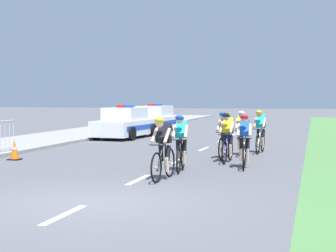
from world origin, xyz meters
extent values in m
plane|color=#56565B|center=(0.00, 0.00, 0.00)|extent=(160.00, 160.00, 0.00)
cube|color=gray|center=(-7.77, 14.00, 0.06)|extent=(3.96, 60.00, 0.12)
cube|color=#9E9E99|center=(-5.87, 14.00, 0.07)|extent=(0.16, 60.00, 0.13)
cube|color=white|center=(0.00, -1.18, 0.00)|extent=(0.14, 1.60, 0.01)
cube|color=white|center=(0.00, 2.82, 0.00)|extent=(0.14, 1.60, 0.01)
cube|color=white|center=(0.00, 6.82, 0.00)|extent=(0.14, 1.60, 0.01)
cube|color=white|center=(0.00, 10.82, 0.00)|extent=(0.14, 1.60, 0.01)
cube|color=white|center=(0.00, 14.82, 0.00)|extent=(0.14, 1.60, 0.01)
cube|color=white|center=(0.00, 18.82, 0.00)|extent=(0.14, 1.60, 0.01)
torus|color=black|center=(0.56, 2.46, 0.36)|extent=(0.09, 0.73, 0.72)
cylinder|color=#99999E|center=(0.56, 2.46, 0.36)|extent=(0.06, 0.06, 0.06)
torus|color=black|center=(0.62, 3.46, 0.36)|extent=(0.09, 0.73, 0.72)
cylinder|color=#99999E|center=(0.62, 3.46, 0.36)|extent=(0.06, 0.06, 0.06)
cylinder|color=black|center=(0.59, 2.91, 0.90)|extent=(0.07, 0.55, 0.04)
cylinder|color=black|center=(0.58, 2.74, 0.58)|extent=(0.07, 0.48, 0.63)
cylinder|color=black|center=(0.60, 3.11, 0.60)|extent=(0.04, 0.04, 0.65)
cylinder|color=black|center=(0.57, 2.56, 0.88)|extent=(0.42, 0.05, 0.03)
cube|color=black|center=(0.60, 3.11, 0.94)|extent=(0.11, 0.23, 0.05)
cube|color=black|center=(0.59, 2.99, 1.14)|extent=(0.31, 0.56, 0.47)
cube|color=black|center=(0.60, 3.10, 0.98)|extent=(0.29, 0.22, 0.18)
cylinder|color=black|center=(0.69, 3.05, 0.64)|extent=(0.12, 0.23, 0.40)
cylinder|color=beige|center=(0.68, 2.97, 0.37)|extent=(0.10, 0.16, 0.36)
cylinder|color=black|center=(0.51, 3.06, 0.64)|extent=(0.12, 0.17, 0.40)
cylinder|color=beige|center=(0.50, 2.98, 0.37)|extent=(0.10, 0.13, 0.36)
cylinder|color=beige|center=(0.74, 2.76, 1.09)|extent=(0.10, 0.40, 0.35)
cylinder|color=beige|center=(0.42, 2.78, 1.09)|extent=(0.10, 0.40, 0.35)
sphere|color=beige|center=(0.57, 2.69, 1.38)|extent=(0.19, 0.19, 0.19)
ellipsoid|color=yellow|center=(0.57, 2.68, 1.45)|extent=(0.25, 0.33, 0.24)
torus|color=black|center=(0.69, 4.06, 0.36)|extent=(0.13, 0.72, 0.72)
cylinder|color=#99999E|center=(0.69, 4.06, 0.36)|extent=(0.07, 0.07, 0.06)
torus|color=black|center=(0.57, 5.06, 0.36)|extent=(0.13, 0.72, 0.72)
cylinder|color=#99999E|center=(0.57, 5.06, 0.36)|extent=(0.07, 0.07, 0.06)
cylinder|color=black|center=(0.64, 4.51, 0.90)|extent=(0.10, 0.55, 0.04)
cylinder|color=black|center=(0.66, 4.34, 0.58)|extent=(0.10, 0.48, 0.63)
cylinder|color=black|center=(0.61, 4.71, 0.60)|extent=(0.04, 0.04, 0.65)
cylinder|color=black|center=(0.68, 4.16, 0.88)|extent=(0.42, 0.08, 0.03)
cube|color=black|center=(0.61, 4.71, 0.94)|extent=(0.13, 0.23, 0.05)
cube|color=#19B2B7|center=(0.63, 4.59, 1.14)|extent=(0.34, 0.57, 0.47)
cube|color=black|center=(0.62, 4.70, 0.98)|extent=(0.30, 0.23, 0.18)
cylinder|color=black|center=(0.71, 4.66, 0.64)|extent=(0.14, 0.23, 0.40)
cylinder|color=beige|center=(0.72, 4.58, 0.37)|extent=(0.11, 0.16, 0.36)
cylinder|color=black|center=(0.53, 4.64, 0.64)|extent=(0.13, 0.18, 0.40)
cylinder|color=beige|center=(0.54, 4.56, 0.37)|extent=(0.10, 0.13, 0.36)
cylinder|color=beige|center=(0.81, 4.39, 1.09)|extent=(0.12, 0.41, 0.35)
cylinder|color=beige|center=(0.50, 4.35, 1.09)|extent=(0.12, 0.41, 0.35)
sphere|color=beige|center=(0.67, 4.29, 1.38)|extent=(0.19, 0.19, 0.19)
ellipsoid|color=blue|center=(0.67, 4.28, 1.45)|extent=(0.27, 0.34, 0.24)
torus|color=black|center=(2.25, 5.12, 0.36)|extent=(0.11, 0.73, 0.72)
cylinder|color=#99999E|center=(2.25, 5.12, 0.36)|extent=(0.07, 0.07, 0.06)
torus|color=black|center=(2.16, 6.12, 0.36)|extent=(0.11, 0.73, 0.72)
cylinder|color=#99999E|center=(2.16, 6.12, 0.36)|extent=(0.07, 0.07, 0.06)
cylinder|color=silver|center=(2.21, 5.57, 0.90)|extent=(0.09, 0.55, 0.04)
cylinder|color=silver|center=(2.23, 5.40, 0.58)|extent=(0.08, 0.48, 0.63)
cylinder|color=silver|center=(2.19, 5.77, 0.60)|extent=(0.04, 0.04, 0.65)
cylinder|color=black|center=(2.24, 5.22, 0.88)|extent=(0.42, 0.07, 0.03)
cube|color=black|center=(2.19, 5.77, 0.94)|extent=(0.12, 0.23, 0.05)
cube|color=blue|center=(2.21, 5.65, 1.14)|extent=(0.33, 0.57, 0.46)
cube|color=black|center=(2.20, 5.76, 0.98)|extent=(0.30, 0.22, 0.18)
cylinder|color=black|center=(2.29, 5.72, 0.64)|extent=(0.13, 0.23, 0.40)
cylinder|color=beige|center=(2.30, 5.64, 0.37)|extent=(0.10, 0.16, 0.36)
cylinder|color=black|center=(2.11, 5.70, 0.64)|extent=(0.12, 0.18, 0.40)
cylinder|color=beige|center=(2.12, 5.62, 0.37)|extent=(0.10, 0.13, 0.36)
cylinder|color=beige|center=(2.38, 5.45, 1.09)|extent=(0.11, 0.41, 0.35)
cylinder|color=beige|center=(2.07, 5.42, 1.09)|extent=(0.11, 0.41, 0.35)
sphere|color=beige|center=(2.23, 5.35, 1.38)|extent=(0.19, 0.19, 0.19)
ellipsoid|color=red|center=(2.23, 5.34, 1.45)|extent=(0.26, 0.33, 0.24)
torus|color=black|center=(1.53, 6.31, 0.36)|extent=(0.06, 0.72, 0.72)
cylinder|color=#99999E|center=(1.53, 6.31, 0.36)|extent=(0.06, 0.06, 0.06)
torus|color=black|center=(1.56, 7.31, 0.36)|extent=(0.06, 0.72, 0.72)
cylinder|color=#99999E|center=(1.56, 7.31, 0.36)|extent=(0.06, 0.06, 0.06)
cylinder|color=#1E1E99|center=(1.54, 6.76, 0.90)|extent=(0.05, 0.55, 0.04)
cylinder|color=#1E1E99|center=(1.54, 6.59, 0.58)|extent=(0.05, 0.48, 0.63)
cylinder|color=#1E1E99|center=(1.55, 6.96, 0.60)|extent=(0.04, 0.04, 0.65)
cylinder|color=black|center=(1.53, 6.41, 0.88)|extent=(0.42, 0.04, 0.03)
cube|color=black|center=(1.55, 6.96, 0.94)|extent=(0.11, 0.22, 0.05)
cube|color=yellow|center=(1.54, 6.84, 1.14)|extent=(0.30, 0.55, 0.46)
cube|color=black|center=(1.55, 6.95, 0.98)|extent=(0.29, 0.21, 0.18)
cylinder|color=black|center=(1.64, 6.90, 0.64)|extent=(0.12, 0.23, 0.40)
cylinder|color=beige|center=(1.63, 6.82, 0.37)|extent=(0.09, 0.16, 0.36)
cylinder|color=black|center=(1.46, 6.90, 0.64)|extent=(0.11, 0.17, 0.40)
cylinder|color=beige|center=(1.45, 6.82, 0.37)|extent=(0.09, 0.12, 0.36)
cylinder|color=beige|center=(1.70, 6.62, 1.09)|extent=(0.09, 0.40, 0.35)
cylinder|color=beige|center=(1.38, 6.63, 1.09)|extent=(0.09, 0.40, 0.35)
sphere|color=beige|center=(1.54, 6.54, 1.38)|extent=(0.19, 0.19, 0.19)
ellipsoid|color=black|center=(1.54, 6.53, 1.45)|extent=(0.24, 0.32, 0.24)
torus|color=black|center=(1.27, 7.29, 0.36)|extent=(0.09, 0.73, 0.72)
cylinder|color=#99999E|center=(1.27, 7.29, 0.36)|extent=(0.06, 0.06, 0.06)
torus|color=black|center=(1.33, 8.29, 0.36)|extent=(0.09, 0.73, 0.72)
cylinder|color=#99999E|center=(1.33, 8.29, 0.36)|extent=(0.06, 0.06, 0.06)
cylinder|color=black|center=(1.30, 7.74, 0.90)|extent=(0.07, 0.55, 0.04)
cylinder|color=black|center=(1.29, 7.56, 0.58)|extent=(0.07, 0.48, 0.63)
cylinder|color=black|center=(1.31, 7.94, 0.60)|extent=(0.04, 0.04, 0.65)
cylinder|color=black|center=(1.28, 7.39, 0.88)|extent=(0.42, 0.05, 0.03)
cube|color=black|center=(1.31, 7.94, 0.94)|extent=(0.11, 0.23, 0.05)
cube|color=black|center=(1.31, 7.81, 1.14)|extent=(0.31, 0.56, 0.46)
cube|color=black|center=(1.31, 7.93, 0.98)|extent=(0.29, 0.22, 0.18)
cylinder|color=black|center=(1.40, 7.87, 0.64)|extent=(0.12, 0.23, 0.40)
cylinder|color=beige|center=(1.39, 7.79, 0.37)|extent=(0.10, 0.16, 0.36)
cylinder|color=black|center=(1.22, 7.88, 0.64)|extent=(0.12, 0.18, 0.40)
cylinder|color=beige|center=(1.21, 7.80, 0.37)|extent=(0.10, 0.13, 0.36)
cylinder|color=beige|center=(1.45, 7.59, 1.09)|extent=(0.10, 0.41, 0.35)
cylinder|color=beige|center=(1.13, 7.61, 1.09)|extent=(0.10, 0.41, 0.35)
sphere|color=beige|center=(1.29, 7.51, 1.38)|extent=(0.19, 0.19, 0.19)
ellipsoid|color=blue|center=(1.29, 7.50, 1.45)|extent=(0.25, 0.33, 0.24)
torus|color=black|center=(2.21, 9.35, 0.36)|extent=(0.10, 0.73, 0.72)
cylinder|color=#99999E|center=(2.21, 9.35, 0.36)|extent=(0.06, 0.06, 0.06)
torus|color=black|center=(2.28, 10.34, 0.36)|extent=(0.10, 0.73, 0.72)
cylinder|color=#99999E|center=(2.28, 10.34, 0.36)|extent=(0.06, 0.06, 0.06)
cylinder|color=white|center=(2.24, 9.79, 0.90)|extent=(0.08, 0.55, 0.04)
cylinder|color=white|center=(2.23, 9.62, 0.58)|extent=(0.08, 0.48, 0.63)
cylinder|color=white|center=(2.26, 9.99, 0.60)|extent=(0.04, 0.04, 0.65)
cylinder|color=black|center=(2.22, 9.45, 0.88)|extent=(0.42, 0.06, 0.03)
cube|color=black|center=(2.26, 9.99, 0.94)|extent=(0.12, 0.23, 0.05)
cube|color=#19B2B7|center=(2.25, 9.87, 1.14)|extent=(0.32, 0.56, 0.46)
cube|color=black|center=(2.26, 9.98, 0.98)|extent=(0.29, 0.22, 0.18)
cylinder|color=black|center=(2.34, 9.93, 0.64)|extent=(0.13, 0.23, 0.40)
cylinder|color=tan|center=(2.34, 9.85, 0.37)|extent=(0.10, 0.16, 0.36)
cylinder|color=black|center=(2.16, 9.94, 0.64)|extent=(0.12, 0.18, 0.40)
cylinder|color=tan|center=(2.16, 9.86, 0.37)|extent=(0.10, 0.13, 0.36)
cylinder|color=tan|center=(2.39, 9.64, 1.09)|extent=(0.11, 0.41, 0.35)
cylinder|color=tan|center=(2.07, 9.67, 1.09)|extent=(0.11, 0.41, 0.35)
sphere|color=tan|center=(2.23, 9.57, 1.38)|extent=(0.19, 0.19, 0.19)
ellipsoid|color=yellow|center=(2.23, 9.56, 1.45)|extent=(0.25, 0.33, 0.24)
torus|color=black|center=(1.74, 8.40, 0.36)|extent=(0.10, 0.73, 0.72)
cylinder|color=#99999E|center=(1.74, 8.40, 0.36)|extent=(0.06, 0.06, 0.06)
torus|color=black|center=(1.67, 9.40, 0.36)|extent=(0.10, 0.73, 0.72)
cylinder|color=#99999E|center=(1.67, 9.40, 0.36)|extent=(0.06, 0.06, 0.06)
cylinder|color=#B21919|center=(1.71, 8.85, 0.90)|extent=(0.08, 0.55, 0.04)
cylinder|color=#B21919|center=(1.72, 8.68, 0.58)|extent=(0.07, 0.48, 0.63)
cylinder|color=#B21919|center=(1.69, 9.05, 0.60)|extent=(0.04, 0.04, 0.65)
cylinder|color=black|center=(1.73, 8.50, 0.88)|extent=(0.42, 0.06, 0.03)
cube|color=black|center=(1.69, 9.05, 0.94)|extent=(0.12, 0.23, 0.05)
cube|color=yellow|center=(1.70, 8.93, 1.14)|extent=(0.32, 0.56, 0.47)
cube|color=black|center=(1.69, 9.04, 0.98)|extent=(0.29, 0.22, 0.18)
cylinder|color=black|center=(1.79, 9.00, 0.64)|extent=(0.13, 0.23, 0.40)
cylinder|color=beige|center=(1.79, 8.92, 0.37)|extent=(0.10, 0.16, 0.36)
cylinder|color=black|center=(1.61, 8.98, 0.64)|extent=(0.12, 0.18, 0.40)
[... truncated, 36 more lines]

